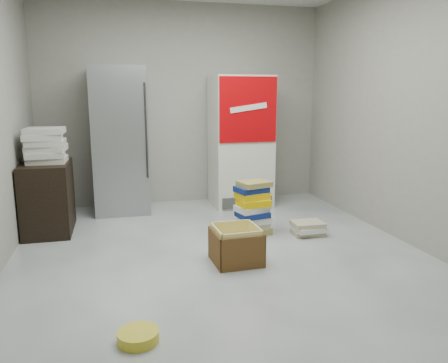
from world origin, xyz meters
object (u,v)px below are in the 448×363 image
at_px(steel_fridge, 120,141).
at_px(phonebook_stack_main, 253,208).
at_px(cardboard_box, 236,248).
at_px(coke_cooler, 241,141).
at_px(wood_shelf, 48,198).

distance_m(steel_fridge, phonebook_stack_main, 2.08).
xyz_separation_m(phonebook_stack_main, cardboard_box, (-0.41, -0.76, -0.16)).
xyz_separation_m(steel_fridge, coke_cooler, (1.65, -0.01, -0.05)).
height_order(coke_cooler, cardboard_box, coke_cooler).
distance_m(coke_cooler, phonebook_stack_main, 1.53).
distance_m(phonebook_stack_main, cardboard_box, 0.88).
xyz_separation_m(wood_shelf, cardboard_box, (1.82, -1.42, -0.26)).
bearing_deg(phonebook_stack_main, steel_fridge, 122.11).
height_order(wood_shelf, cardboard_box, wood_shelf).
relative_size(phonebook_stack_main, cardboard_box, 1.35).
bearing_deg(wood_shelf, phonebook_stack_main, -16.50).
bearing_deg(phonebook_stack_main, coke_cooler, 66.66).
height_order(phonebook_stack_main, cardboard_box, phonebook_stack_main).
height_order(steel_fridge, phonebook_stack_main, steel_fridge).
bearing_deg(coke_cooler, phonebook_stack_main, -100.27).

